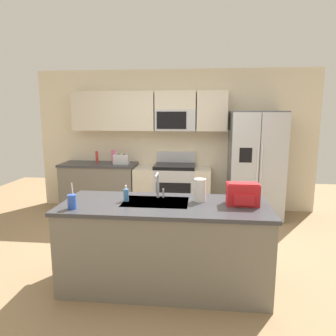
{
  "coord_description": "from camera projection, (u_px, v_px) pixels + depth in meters",
  "views": [
    {
      "loc": [
        0.49,
        -3.69,
        1.82
      ],
      "look_at": [
        0.04,
        0.6,
        1.05
      ],
      "focal_mm": 33.18,
      "sensor_mm": 36.0,
      "label": 1
    }
  ],
  "objects": [
    {
      "name": "back_counter",
      "position": [
        100.0,
        187.0,
        5.81
      ],
      "size": [
        1.38,
        0.63,
        0.9
      ],
      "color": "slate",
      "rests_on": "ground"
    },
    {
      "name": "refrigerator",
      "position": [
        255.0,
        165.0,
        5.37
      ],
      "size": [
        0.9,
        0.76,
        1.85
      ],
      "color": "#4C4F54",
      "rests_on": "ground"
    },
    {
      "name": "ground_plane",
      "position": [
        160.0,
        256.0,
        3.99
      ],
      "size": [
        9.0,
        9.0,
        0.0
      ],
      "primitive_type": "plane",
      "color": "#997A56",
      "rests_on": "ground"
    },
    {
      "name": "sink_faucet",
      "position": [
        158.0,
        183.0,
        3.36
      ],
      "size": [
        0.08,
        0.21,
        0.28
      ],
      "color": "#B7BABF",
      "rests_on": "island_counter"
    },
    {
      "name": "paper_towel_roll",
      "position": [
        200.0,
        190.0,
        3.26
      ],
      "size": [
        0.12,
        0.12,
        0.24
      ],
      "primitive_type": "cylinder",
      "color": "white",
      "rests_on": "island_counter"
    },
    {
      "name": "drink_cup_blue",
      "position": [
        72.0,
        202.0,
        3.01
      ],
      "size": [
        0.08,
        0.08,
        0.26
      ],
      "color": "blue",
      "rests_on": "island_counter"
    },
    {
      "name": "toaster",
      "position": [
        122.0,
        159.0,
        5.62
      ],
      "size": [
        0.28,
        0.16,
        0.18
      ],
      "color": "#B7BABF",
      "rests_on": "back_counter"
    },
    {
      "name": "bottle_pink",
      "position": [
        113.0,
        157.0,
        5.71
      ],
      "size": [
        0.06,
        0.06,
        0.24
      ],
      "primitive_type": "cylinder",
      "color": "#EA4C93",
      "rests_on": "back_counter"
    },
    {
      "name": "backpack",
      "position": [
        243.0,
        194.0,
        3.13
      ],
      "size": [
        0.32,
        0.22,
        0.23
      ],
      "color": "red",
      "rests_on": "island_counter"
    },
    {
      "name": "soap_dispenser",
      "position": [
        126.0,
        195.0,
        3.27
      ],
      "size": [
        0.06,
        0.06,
        0.17
      ],
      "color": "#4C8CD8",
      "rests_on": "island_counter"
    },
    {
      "name": "island_counter",
      "position": [
        165.0,
        244.0,
        3.27
      ],
      "size": [
        2.14,
        0.86,
        0.9
      ],
      "color": "slate",
      "rests_on": "ground"
    },
    {
      "name": "pepper_mill",
      "position": [
        97.0,
        157.0,
        5.72
      ],
      "size": [
        0.05,
        0.05,
        0.22
      ],
      "primitive_type": "cylinder",
      "color": "#B2332D",
      "rests_on": "back_counter"
    },
    {
      "name": "range_oven",
      "position": [
        173.0,
        189.0,
        5.68
      ],
      "size": [
        1.36,
        0.61,
        1.1
      ],
      "color": "#B7BABF",
      "rests_on": "ground"
    },
    {
      "name": "kitchen_wall_unit",
      "position": [
        167.0,
        132.0,
        5.78
      ],
      "size": [
        5.2,
        0.43,
        2.6
      ],
      "color": "beige",
      "rests_on": "ground"
    }
  ]
}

